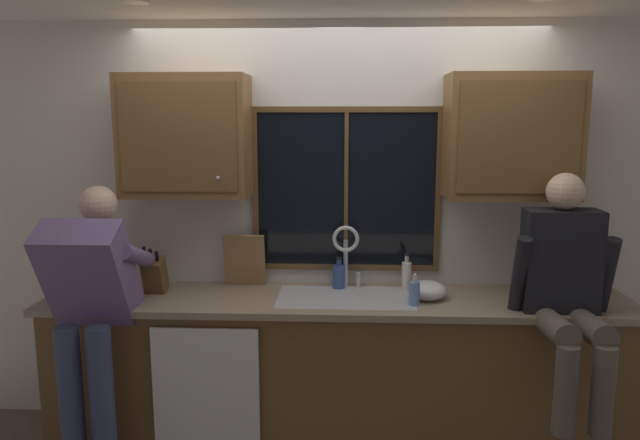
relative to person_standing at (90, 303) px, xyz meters
The scene contains 23 objects.
back_wall 1.54m from the person_standing, 27.44° to the left, with size 5.79×0.12×2.55m, color silver.
ceiling_downlight_left 1.60m from the person_standing, ahead, with size 0.14×0.14×0.01m, color #FFEAB2.
window_glass 1.62m from the person_standing, 24.29° to the left, with size 1.10×0.02×0.95m, color black.
window_frame_top 1.84m from the person_standing, 23.94° to the left, with size 1.17×0.02×0.04m, color brown.
window_frame_bottom 1.52m from the person_standing, 23.94° to the left, with size 1.17×0.02×0.04m, color brown.
window_frame_left 1.17m from the person_standing, 36.90° to the left, with size 0.04×0.02×0.95m, color brown.
window_frame_right 2.12m from the person_standing, 17.50° to the left, with size 0.04×0.02×0.95m, color brown.
window_mullion_center 1.62m from the person_standing, 23.88° to the left, with size 0.02×0.02×0.95m, color brown.
lower_cabinet_run 1.48m from the person_standing, 14.45° to the left, with size 3.39×0.58×0.88m, color brown.
countertop 1.38m from the person_standing, 13.64° to the left, with size 3.45×0.62×0.04m, color gray.
dishwasher_front 0.80m from the person_standing, ahead, with size 0.60×0.02×0.74m, color white.
upper_cabinet_left 1.09m from the person_standing, 46.96° to the left, with size 0.75×0.36×0.72m.
upper_cabinet_right 2.55m from the person_standing, 11.23° to the left, with size 0.75×0.36×0.72m.
sink 1.44m from the person_standing, 13.55° to the left, with size 0.80×0.46×0.21m.
faucet 1.50m from the person_standing, 20.24° to the left, with size 0.18×0.09×0.40m.
person_standing is the anchor object (origin of this frame).
person_sitting_on_counter 2.57m from the person_standing, ahead, with size 0.54×0.60×1.26m.
knife_block 0.45m from the person_standing, 57.32° to the left, with size 0.12×0.18×0.32m.
cutting_board 0.94m from the person_standing, 36.02° to the left, with size 0.26×0.02×0.34m, color #997047.
mixing_bowl 1.90m from the person_standing, 10.13° to the left, with size 0.22×0.22×0.11m, color silver.
soap_dispenser 1.79m from the person_standing, ahead, with size 0.06×0.07×0.19m.
bottle_green_glass 1.45m from the person_standing, 21.29° to the left, with size 0.07×0.07×0.20m.
bottle_tall_clear 1.84m from the person_standing, 16.12° to the left, with size 0.06×0.06×0.23m.
Camera 1 is at (0.05, -3.69, 1.98)m, focal length 33.48 mm.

